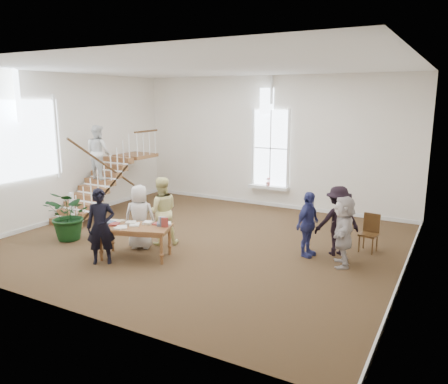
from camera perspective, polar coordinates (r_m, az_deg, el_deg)
The scene contains 12 objects.
ground at distance 11.77m, azimuth -2.63°, elevation -6.42°, with size 10.00×10.00×0.00m, color #3F2A18.
room_shell at distance 15.44m, azimuth 5.89°, elevation -0.41°, with size 10.49×10.00×10.00m.
staircase at distance 14.61m, azimuth -15.83°, elevation 3.33°, with size 1.10×4.10×2.92m.
library_table at distance 10.61m, azimuth -11.52°, elevation -4.74°, with size 1.86×1.35×0.85m.
police_officer at distance 10.39m, azimuth -15.79°, elevation -4.35°, with size 0.64×0.42×1.76m, color black.
elderly_woman at distance 11.22m, azimuth -10.94°, elevation -3.20°, with size 0.80×0.52×1.64m, color beige.
person_yellow at distance 11.40m, azimuth -8.19°, elevation -2.48°, with size 0.87×0.67×1.78m, color #EAE192.
woman_cluster_a at distance 10.66m, azimuth 10.87°, elevation -4.16°, with size 0.93×0.39×1.59m, color navy.
woman_cluster_b at distance 10.90m, azimuth 14.63°, elevation -3.66°, with size 1.10×0.63×1.70m, color black.
woman_cluster_c at distance 10.24m, azimuth 15.33°, elevation -4.96°, with size 1.51×0.48×1.63m, color #BAAEA8.
floor_plant at distance 12.39m, azimuth -19.49°, elevation -2.87°, with size 1.23×1.07×1.37m, color black.
side_chair at distance 11.47m, azimuth 18.52°, elevation -4.80°, with size 0.46×0.46×0.95m.
Camera 1 is at (5.85, -9.49, 3.76)m, focal length 35.00 mm.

